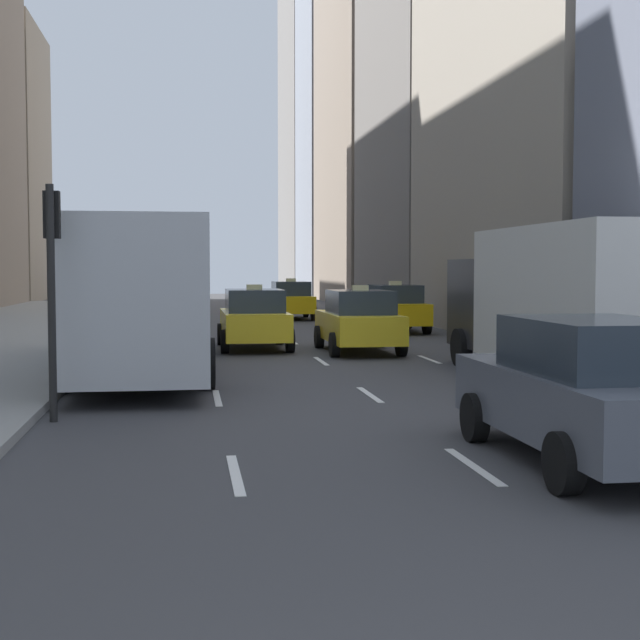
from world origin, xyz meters
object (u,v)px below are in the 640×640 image
taxi_third (394,308)px  city_bus (147,293)px  taxi_second (290,300)px  taxi_fourth (254,319)px  sedan_black_near (588,390)px  taxi_lead (359,321)px  box_truck (560,299)px  traffic_light_pole (52,263)px

taxi_third → city_bus: (-8.41, -11.42, 0.91)m
taxi_second → city_bus: size_ratio=0.38×
taxi_third → taxi_fourth: size_ratio=1.00×
taxi_third → sedan_black_near: taxi_third is taller
taxi_lead → box_truck: size_ratio=0.52×
taxi_second → traffic_light_pole: bearing=-104.2°
taxi_second → city_bus: city_bus is taller
traffic_light_pole → taxi_third: bearing=61.9°
taxi_third → traffic_light_pole: bearing=-118.1°
taxi_lead → box_truck: 7.64m
taxi_fourth → sedan_black_near: bearing=-79.9°
taxi_fourth → taxi_second: bearing=79.4°
taxi_third → traffic_light_pole: traffic_light_pole is taller
box_truck → traffic_light_pole: traffic_light_pole is taller
taxi_second → sedan_black_near: 30.69m
sedan_black_near → traffic_light_pole: (-6.75, 4.03, 1.52)m
taxi_lead → taxi_third: same height
sedan_black_near → traffic_light_pole: bearing=149.1°
taxi_lead → traffic_light_pole: (-6.75, -10.26, 1.53)m
taxi_second → taxi_fourth: bearing=-100.6°
box_truck → traffic_light_pole: size_ratio=2.33×
taxi_fourth → box_truck: bearing=-56.8°
taxi_second → traffic_light_pole: (-6.75, -26.65, 1.53)m
sedan_black_near → city_bus: size_ratio=0.40×
city_bus → taxi_second: bearing=74.5°
traffic_light_pole → city_bus: bearing=80.0°
sedan_black_near → box_truck: box_truck is taller
taxi_fourth → traffic_light_pole: bearing=-108.6°
box_truck → traffic_light_pole: 10.09m
taxi_third → taxi_lead: bearing=-110.2°
city_bus → taxi_fourth: bearing=62.0°
taxi_fourth → city_bus: city_bus is taller
box_truck → taxi_second: bearing=96.8°
taxi_fourth → sedan_black_near: size_ratio=0.95×
taxi_second → taxi_fourth: same height
taxi_lead → sedan_black_near: taxi_lead is taller
taxi_second → taxi_third: same height
traffic_light_pole → taxi_lead: bearing=56.6°
city_bus → traffic_light_pole: traffic_light_pole is taller
taxi_second → city_bus: 20.98m
taxi_second → box_truck: box_truck is taller
city_bus → box_truck: city_bus is taller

